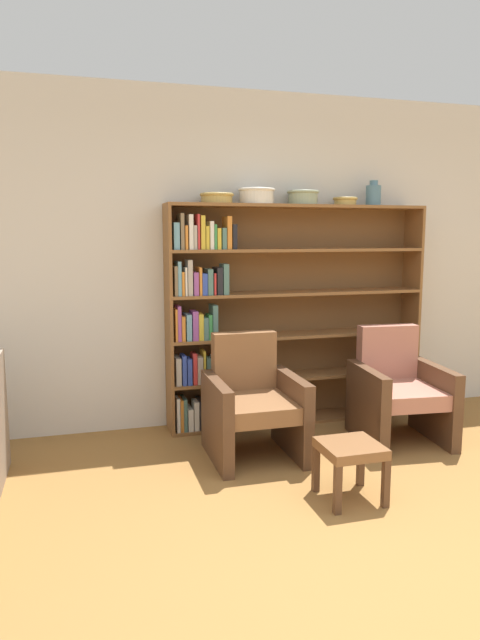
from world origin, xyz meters
TOP-DOWN VIEW (x-y plane):
  - ground_plane at (0.00, 0.00)m, footprint 24.00×24.00m
  - wall_back at (0.00, 2.66)m, footprint 12.00×0.06m
  - bookshelf at (-0.02, 2.49)m, footprint 2.20×0.30m
  - bowl_copper at (-0.48, 2.47)m, footprint 0.27×0.27m
  - bowl_sage at (-0.15, 2.47)m, footprint 0.30×0.30m
  - bowl_stoneware at (0.25, 2.47)m, footprint 0.26×0.26m
  - bowl_olive at (0.63, 2.47)m, footprint 0.21×0.21m
  - vase_tall at (0.89, 2.47)m, footprint 0.13×0.13m
  - armchair_leather at (-0.38, 1.83)m, footprint 0.64×0.68m
  - armchair_cushioned at (0.81, 1.83)m, footprint 0.70×0.74m
  - footstool at (-0.02, 0.99)m, footprint 0.35×0.35m

SIDE VIEW (x-z plane):
  - ground_plane at x=0.00m, z-range 0.00..0.00m
  - footstool at x=-0.02m, z-range 0.11..0.46m
  - armchair_leather at x=-0.38m, z-range -0.05..0.81m
  - armchair_cushioned at x=0.81m, z-range -0.05..0.81m
  - bookshelf at x=-0.02m, z-range -0.01..1.82m
  - wall_back at x=0.00m, z-range 0.00..2.75m
  - bowl_olive at x=0.63m, z-range 1.84..1.90m
  - bowl_copper at x=-0.48m, z-range 1.84..1.92m
  - bowl_stoneware at x=0.25m, z-range 1.84..1.95m
  - bowl_sage at x=-0.15m, z-range 1.84..1.96m
  - vase_tall at x=0.89m, z-range 1.82..2.03m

